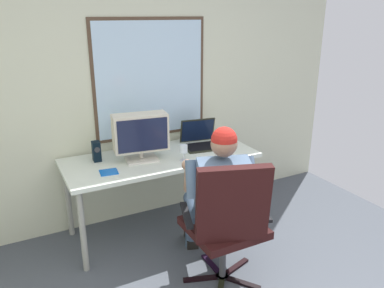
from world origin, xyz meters
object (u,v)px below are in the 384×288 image
person_seated (218,195)px  wine_glass (184,150)px  crt_monitor (140,133)px  office_chair (228,219)px  laptop (200,139)px  desk_speaker (96,151)px  desk (161,163)px  cd_case (109,172)px

person_seated → wine_glass: bearing=93.2°
wine_glass → person_seated: bearing=-86.8°
person_seated → crt_monitor: bearing=115.7°
office_chair → laptop: 1.17m
laptop → desk_speaker: bearing=176.5°
person_seated → crt_monitor: size_ratio=2.52×
office_chair → wine_glass: office_chair is taller
desk → crt_monitor: bearing=-178.4°
office_chair → desk_speaker: (-0.63, 1.15, 0.25)m
office_chair → wine_glass: 0.85m
office_chair → crt_monitor: (-0.27, 0.99, 0.40)m
person_seated → wine_glass: size_ratio=8.48×
person_seated → crt_monitor: person_seated is taller
desk_speaker → cd_case: desk_speaker is taller
office_chair → cd_case: bearing=125.8°
desk → cd_case: bearing=-163.8°
laptop → desk_speaker: size_ratio=2.19×
wine_glass → office_chair: bearing=-93.5°
office_chair → person_seated: person_seated is taller
office_chair → person_seated: bearing=73.4°
office_chair → desk_speaker: 1.33m
crt_monitor → office_chair: bearing=-74.6°
office_chair → cd_case: office_chair is taller
crt_monitor → desk: bearing=1.6°
laptop → cd_case: (-0.98, -0.24, -0.06)m
crt_monitor → cd_case: (-0.34, -0.15, -0.24)m
desk → office_chair: (0.09, -1.00, -0.09)m
desk → office_chair: 1.01m
desk → laptop: laptop is taller
crt_monitor → desk_speaker: (-0.35, 0.16, -0.16)m
desk → laptop: bearing=11.3°
person_seated → cd_case: (-0.69, 0.58, 0.10)m
person_seated → laptop: bearing=70.6°
desk → cd_case: (-0.52, -0.15, 0.07)m
person_seated → desk_speaker: 1.15m
wine_glass → desk_speaker: bearing=153.0°
person_seated → laptop: (0.29, 0.83, 0.17)m
crt_monitor → wine_glass: size_ratio=3.37×
laptop → wine_glass: bearing=-138.6°
crt_monitor → wine_glass: 0.40m
office_chair → wine_glass: size_ratio=7.23×
office_chair → desk_speaker: bearing=118.6°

